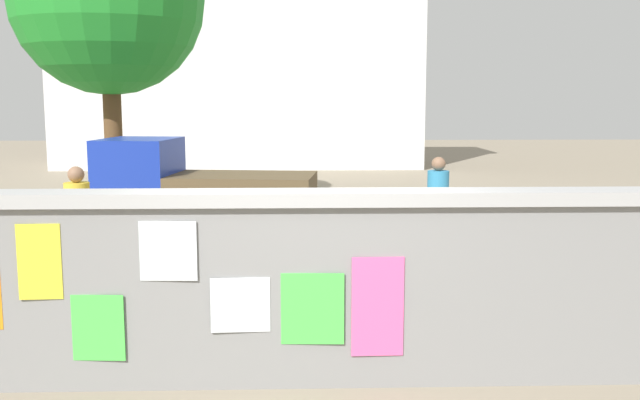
% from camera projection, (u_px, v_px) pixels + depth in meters
% --- Properties ---
extents(ground, '(60.00, 60.00, 0.00)m').
position_uv_depth(ground, '(300.00, 226.00, 14.32)').
color(ground, gray).
extents(poster_wall, '(6.94, 0.42, 1.73)m').
position_uv_depth(poster_wall, '(303.00, 286.00, 6.28)').
color(poster_wall, gray).
rests_on(poster_wall, ground).
extents(auto_rickshaw_truck, '(3.75, 1.92, 1.85)m').
position_uv_depth(auto_rickshaw_truck, '(197.00, 194.00, 12.22)').
color(auto_rickshaw_truck, black).
rests_on(auto_rickshaw_truck, ground).
extents(motorcycle, '(1.89, 0.58, 0.87)m').
position_uv_depth(motorcycle, '(492.00, 279.00, 8.21)').
color(motorcycle, black).
rests_on(motorcycle, ground).
extents(bicycle_near, '(1.69, 0.48, 0.95)m').
position_uv_depth(bicycle_near, '(273.00, 264.00, 9.39)').
color(bicycle_near, black).
rests_on(bicycle_near, ground).
extents(bicycle_far, '(1.68, 0.50, 0.95)m').
position_uv_depth(bicycle_far, '(122.00, 305.00, 7.54)').
color(bicycle_far, black).
rests_on(bicycle_far, ground).
extents(person_walking, '(0.43, 0.43, 1.62)m').
position_uv_depth(person_walking, '(78.00, 213.00, 9.70)').
color(person_walking, purple).
rests_on(person_walking, ground).
extents(person_bystander, '(0.45, 0.45, 1.62)m').
position_uv_depth(person_bystander, '(438.00, 197.00, 11.28)').
color(person_bystander, '#D83F72').
rests_on(person_bystander, ground).
extents(building_background, '(13.60, 4.30, 8.35)m').
position_uv_depth(building_background, '(240.00, 54.00, 26.66)').
color(building_background, silver).
rests_on(building_background, ground).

